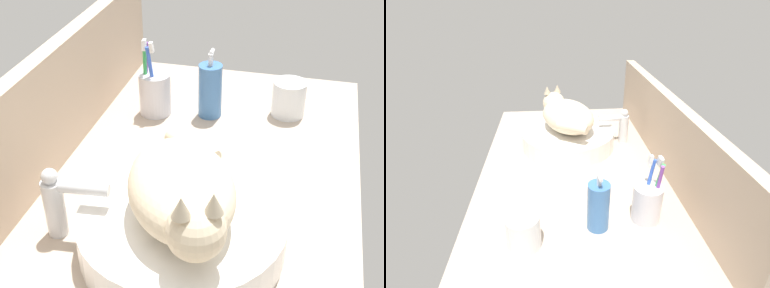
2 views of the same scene
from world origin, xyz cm
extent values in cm
cube|color=#B2A08E|center=(0.00, 0.00, -2.00)|extent=(110.25, 63.78, 4.00)
cube|color=tan|center=(0.00, 30.09, 12.12)|extent=(110.25, 3.60, 24.24)
cylinder|color=white|center=(-16.41, -1.89, 3.41)|extent=(34.83, 34.83, 6.82)
ellipsoid|color=beige|center=(-16.41, -1.89, 12.32)|extent=(29.82, 25.91, 11.00)
sphere|color=beige|center=(-27.20, -6.86, 13.82)|extent=(8.80, 8.80, 8.80)
cone|color=tan|center=(-27.18, -9.28, 19.22)|extent=(2.80, 2.80, 3.20)
cone|color=tan|center=(-29.02, -5.28, 19.22)|extent=(2.80, 2.80, 3.20)
cylinder|color=beige|center=(-5.16, -0.91, 12.82)|extent=(8.39, 11.08, 3.20)
cylinder|color=silver|center=(-18.37, 20.03, 5.50)|extent=(3.60, 3.60, 11.00)
cylinder|color=silver|center=(-17.92, 15.05, 10.40)|extent=(3.08, 10.16, 2.20)
sphere|color=silver|center=(-18.37, 20.03, 12.20)|extent=(2.80, 2.80, 2.80)
cylinder|color=#3F72B2|center=(28.93, 3.12, 6.51)|extent=(5.56, 5.56, 13.01)
cylinder|color=silver|center=(28.93, 3.12, 14.41)|extent=(1.20, 1.20, 2.80)
cylinder|color=silver|center=(30.13, 3.12, 15.81)|extent=(2.20, 1.00, 1.00)
cylinder|color=silver|center=(26.91, 16.14, 5.11)|extent=(7.55, 7.55, 10.23)
cylinder|color=blue|center=(25.70, 16.17, 8.90)|extent=(0.94, 2.98, 16.98)
cube|color=white|center=(25.70, 16.17, 17.40)|extent=(1.21, 1.09, 2.48)
cylinder|color=green|center=(26.32, 18.14, 8.90)|extent=(4.23, 1.90, 16.87)
cube|color=white|center=(26.32, 18.14, 17.40)|extent=(1.66, 0.94, 2.63)
cylinder|color=purple|center=(27.09, 18.32, 8.90)|extent=(4.23, 1.17, 16.86)
cube|color=white|center=(27.09, 18.32, 17.40)|extent=(1.65, 0.84, 2.60)
cylinder|color=white|center=(33.71, -15.07, 4.30)|extent=(7.98, 7.98, 8.61)
cylinder|color=silver|center=(33.71, -15.07, 2.77)|extent=(7.03, 7.03, 5.54)
camera|label=1|loc=(-81.44, -19.69, 64.16)|focal=50.00mm
camera|label=2|loc=(86.84, -6.85, 54.34)|focal=28.00mm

